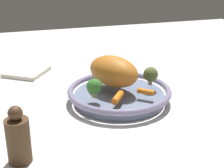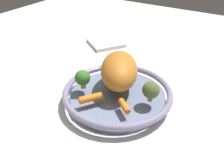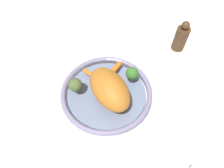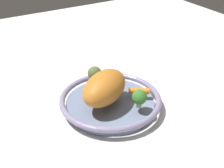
# 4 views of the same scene
# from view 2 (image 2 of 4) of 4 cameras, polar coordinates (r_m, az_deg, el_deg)

# --- Properties ---
(ground_plane) EXTENTS (1.98, 1.98, 0.00)m
(ground_plane) POSITION_cam_2_polar(r_m,az_deg,el_deg) (0.69, 1.26, -4.12)
(ground_plane) COLOR silver
(serving_bowl) EXTENTS (0.30, 0.30, 0.04)m
(serving_bowl) POSITION_cam_2_polar(r_m,az_deg,el_deg) (0.67, 1.28, -2.60)
(serving_bowl) COLOR slate
(serving_bowl) RESTS_ON ground_plane
(roast_chicken_piece) EXTENTS (0.19, 0.17, 0.09)m
(roast_chicken_piece) POSITION_cam_2_polar(r_m,az_deg,el_deg) (0.66, 1.68, 3.21)
(roast_chicken_piece) COLOR #BF6E24
(roast_chicken_piece) RESTS_ON serving_bowl
(baby_carrot_center) EXTENTS (0.04, 0.05, 0.02)m
(baby_carrot_center) POSITION_cam_2_polar(r_m,az_deg,el_deg) (0.59, 2.87, -5.17)
(baby_carrot_center) COLOR orange
(baby_carrot_center) RESTS_ON serving_bowl
(baby_carrot_back) EXTENTS (0.06, 0.05, 0.02)m
(baby_carrot_back) POSITION_cam_2_polar(r_m,az_deg,el_deg) (0.62, -4.97, -3.26)
(baby_carrot_back) COLOR orange
(baby_carrot_back) RESTS_ON serving_bowl
(broccoli_floret_small) EXTENTS (0.04, 0.04, 0.05)m
(broccoli_floret_small) POSITION_cam_2_polar(r_m,az_deg,el_deg) (0.61, 9.24, -1.26)
(broccoli_floret_small) COLOR tan
(broccoli_floret_small) RESTS_ON serving_bowl
(broccoli_floret_edge) EXTENTS (0.04, 0.04, 0.05)m
(broccoli_floret_edge) POSITION_cam_2_polar(r_m,az_deg,el_deg) (0.66, -6.90, 1.41)
(broccoli_floret_edge) COLOR #99A866
(broccoli_floret_edge) RESTS_ON serving_bowl
(dish_towel) EXTENTS (0.18, 0.18, 0.01)m
(dish_towel) POSITION_cam_2_polar(r_m,az_deg,el_deg) (1.03, -1.42, 9.63)
(dish_towel) COLOR silver
(dish_towel) RESTS_ON ground_plane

